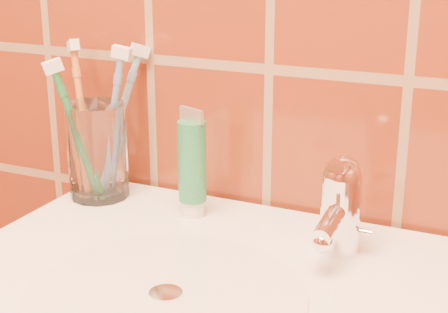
% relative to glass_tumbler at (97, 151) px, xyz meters
% --- Properties ---
extents(glass_tumbler, '(0.11, 0.11, 0.14)m').
position_rel_glass_tumbler_xyz_m(glass_tumbler, '(0.00, 0.00, 0.00)').
color(glass_tumbler, white).
rests_on(glass_tumbler, pedestal_sink).
extents(toothpaste_tube, '(0.04, 0.04, 0.15)m').
position_rel_glass_tumbler_xyz_m(toothpaste_tube, '(0.16, -0.01, 0.00)').
color(toothpaste_tube, white).
rests_on(toothpaste_tube, pedestal_sink).
extents(faucet, '(0.05, 0.11, 0.12)m').
position_rel_glass_tumbler_xyz_m(faucet, '(0.36, -0.03, -0.01)').
color(faucet, white).
rests_on(faucet, pedestal_sink).
extents(toothbrush_0, '(0.15, 0.16, 0.23)m').
position_rel_glass_tumbler_xyz_m(toothbrush_0, '(0.01, 0.04, 0.04)').
color(toothbrush_0, '#77ADD5').
rests_on(toothbrush_0, glass_tumbler).
extents(toothbrush_1, '(0.09, 0.08, 0.23)m').
position_rel_glass_tumbler_xyz_m(toothbrush_1, '(0.02, 0.02, 0.04)').
color(toothbrush_1, '#6C8BC1').
rests_on(toothbrush_1, glass_tumbler).
extents(toothbrush_2, '(0.15, 0.15, 0.23)m').
position_rel_glass_tumbler_xyz_m(toothbrush_2, '(-0.03, 0.01, 0.04)').
color(toothbrush_2, orange).
rests_on(toothbrush_2, glass_tumbler).
extents(toothbrush_3, '(0.13, 0.13, 0.22)m').
position_rel_glass_tumbler_xyz_m(toothbrush_3, '(-0.01, -0.03, 0.03)').
color(toothbrush_3, '#217B3F').
rests_on(toothbrush_3, glass_tumbler).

